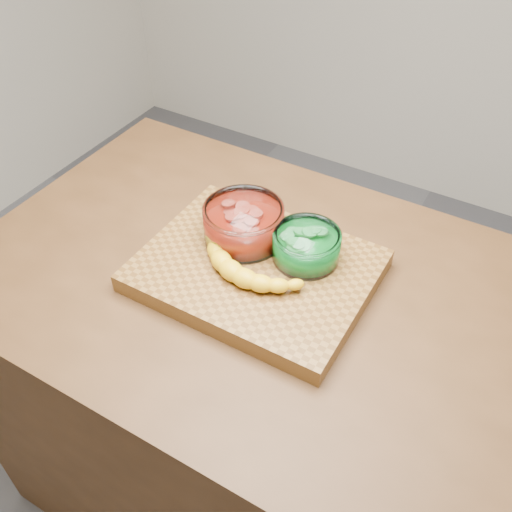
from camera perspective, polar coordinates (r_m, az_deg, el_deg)
The scene contains 6 objects.
ground at distance 1.91m, azimuth 0.00°, elevation -21.62°, with size 3.50×3.50×0.00m, color #4F4F53.
counter at distance 1.51m, azimuth 0.00°, elevation -14.29°, with size 1.20×0.80×0.90m, color #4A2D16.
cutting_board at distance 1.15m, azimuth 0.00°, elevation -1.46°, with size 0.45×0.35×0.04m, color brown.
bowl_red at distance 1.17m, azimuth -1.24°, elevation 3.24°, with size 0.16×0.16×0.08m.
bowl_green at distance 1.13m, azimuth 5.05°, elevation 0.99°, with size 0.13×0.13×0.06m.
banana at distance 1.11m, azimuth -0.59°, elevation -0.46°, with size 0.28×0.16×0.04m, color gold, non-canonical shape.
Camera 1 is at (0.41, -0.71, 1.72)m, focal length 40.00 mm.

